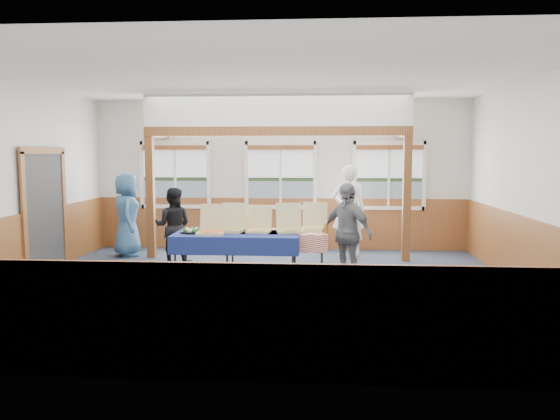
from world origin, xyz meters
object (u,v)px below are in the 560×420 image
object	(u,v)px
table_left	(237,236)
woman_black	(173,226)
table_right	(276,235)
person_grey	(346,233)
woman_white	(348,211)
man_blue	(127,215)

from	to	relation	value
table_left	woman_black	size ratio (longest dim) A/B	1.49
table_right	person_grey	distance (m)	1.25
woman_black	person_grey	size ratio (longest dim) A/B	0.89
table_right	table_left	bearing A→B (deg)	-138.11
table_right	woman_black	bearing A→B (deg)	174.09
table_right	person_grey	size ratio (longest dim) A/B	1.17
table_right	woman_white	distance (m)	2.25
table_left	man_blue	size ratio (longest dim) A/B	1.28
table_left	woman_black	xyz separation A→B (m)	(-1.37, 1.13, 0.01)
person_grey	table_left	bearing A→B (deg)	-143.96
man_blue	woman_black	bearing A→B (deg)	-140.98
table_right	woman_white	bearing A→B (deg)	70.62
table_left	person_grey	xyz separation A→B (m)	(1.79, -0.15, 0.10)
table_left	woman_white	bearing A→B (deg)	42.75
table_left	man_blue	world-z (taller)	man_blue
table_left	woman_white	size ratio (longest dim) A/B	1.16
woman_black	man_blue	size ratio (longest dim) A/B	0.86
table_left	table_right	world-z (taller)	same
woman_black	person_grey	bearing A→B (deg)	155.73
person_grey	man_blue	bearing A→B (deg)	-164.16
table_left	person_grey	distance (m)	1.80
table_left	table_right	size ratio (longest dim) A/B	1.12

